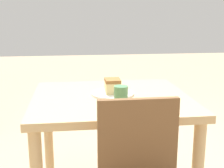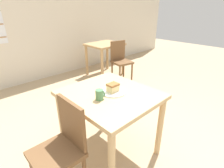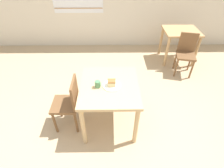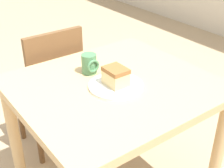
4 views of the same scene
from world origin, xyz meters
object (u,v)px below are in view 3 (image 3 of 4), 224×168
cake_slice (112,83)px  dining_table_far (180,36)px  dining_table_near (109,92)px  chair_near_window (69,102)px  chair_far_corner (186,53)px  plate (112,86)px  coffee_mug (98,84)px

cake_slice → dining_table_far: bearing=50.3°
dining_table_near → chair_near_window: size_ratio=1.04×
chair_far_corner → plate: size_ratio=3.45×
coffee_mug → dining_table_near: bearing=12.0°
chair_near_window → cake_slice: chair_near_window is taller
dining_table_far → cake_slice: size_ratio=7.10×
dining_table_far → chair_far_corner: (-0.01, -0.51, -0.13)m
cake_slice → plate: bearing=-6.0°
chair_far_corner → cake_slice: (-1.55, -1.37, 0.32)m
dining_table_far → chair_near_window: size_ratio=0.88×
dining_table_far → chair_far_corner: size_ratio=0.88×
chair_near_window → cake_slice: (0.62, 0.04, 0.32)m
dining_table_near → chair_far_corner: (1.58, 1.36, -0.15)m
cake_slice → dining_table_near: bearing=156.5°
cake_slice → chair_far_corner: bearing=41.4°
dining_table_near → chair_far_corner: size_ratio=1.04×
plate → chair_far_corner: bearing=41.5°
dining_table_near → plate: size_ratio=3.57×
coffee_mug → plate: bearing=6.0°
chair_near_window → dining_table_near: bearing=95.6°
chair_far_corner → coffee_mug: chair_far_corner is taller
dining_table_near → chair_far_corner: 2.09m
dining_table_near → dining_table_far: size_ratio=1.18×
plate → cake_slice: cake_slice is taller
coffee_mug → chair_near_window: bearing=-176.7°
dining_table_near → plate: plate is taller
dining_table_near → chair_far_corner: bearing=40.6°
chair_far_corner → cake_slice: chair_far_corner is taller
plate → coffee_mug: coffee_mug is taller
dining_table_near → cake_slice: (0.03, -0.01, 0.17)m
chair_near_window → plate: chair_near_window is taller
dining_table_near → dining_table_far: (1.59, 1.87, -0.02)m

